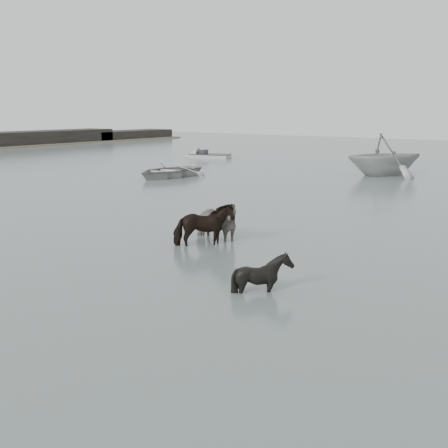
{
  "coord_description": "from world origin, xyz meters",
  "views": [
    {
      "loc": [
        9.48,
        -12.52,
        4.44
      ],
      "look_at": [
        -0.37,
        0.87,
        1.0
      ],
      "focal_mm": 45.0,
      "sensor_mm": 36.0,
      "label": 1
    }
  ],
  "objects_px": {
    "pony_dark": "(204,222)",
    "rowboat_lead": "(168,169)",
    "pony_black": "(263,264)",
    "pony_pinto": "(215,215)"
  },
  "relations": [
    {
      "from": "pony_pinto",
      "to": "rowboat_lead",
      "type": "height_order",
      "value": "pony_pinto"
    },
    {
      "from": "pony_black",
      "to": "rowboat_lead",
      "type": "bearing_deg",
      "value": 44.02
    },
    {
      "from": "rowboat_lead",
      "to": "pony_black",
      "type": "bearing_deg",
      "value": -39.99
    },
    {
      "from": "pony_pinto",
      "to": "pony_black",
      "type": "bearing_deg",
      "value": -127.59
    },
    {
      "from": "pony_pinto",
      "to": "pony_black",
      "type": "relative_size",
      "value": 1.53
    },
    {
      "from": "pony_black",
      "to": "rowboat_lead",
      "type": "xyz_separation_m",
      "value": [
        -17.61,
        16.17,
        -0.17
      ]
    },
    {
      "from": "pony_dark",
      "to": "rowboat_lead",
      "type": "distance_m",
      "value": 19.08
    },
    {
      "from": "pony_pinto",
      "to": "pony_dark",
      "type": "xyz_separation_m",
      "value": [
        0.26,
        -0.92,
        -0.06
      ]
    },
    {
      "from": "pony_pinto",
      "to": "pony_dark",
      "type": "height_order",
      "value": "pony_pinto"
    },
    {
      "from": "rowboat_lead",
      "to": "pony_dark",
      "type": "bearing_deg",
      "value": -42.01
    }
  ]
}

